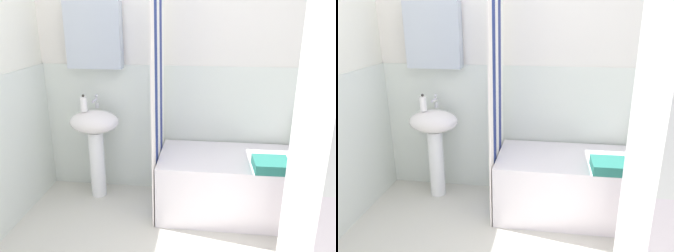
# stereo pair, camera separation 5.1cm
# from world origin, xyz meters

# --- Properties ---
(wall_back_tiled) EXTENTS (3.60, 0.18, 2.40)m
(wall_back_tiled) POSITION_xyz_m (-0.06, 1.26, 1.14)
(wall_back_tiled) COLOR white
(wall_back_tiled) RESTS_ON ground_plane
(sink) EXTENTS (0.44, 0.34, 0.83)m
(sink) POSITION_xyz_m (-1.01, 1.03, 0.61)
(sink) COLOR white
(sink) RESTS_ON ground_plane
(faucet) EXTENTS (0.03, 0.12, 0.12)m
(faucet) POSITION_xyz_m (-1.01, 1.11, 0.89)
(faucet) COLOR silver
(faucet) RESTS_ON sink
(soap_dispenser) EXTENTS (0.06, 0.06, 0.15)m
(soap_dispenser) POSITION_xyz_m (-1.08, 1.00, 0.89)
(soap_dispenser) COLOR white
(soap_dispenser) RESTS_ON sink
(bathtub) EXTENTS (1.51, 0.65, 0.51)m
(bathtub) POSITION_xyz_m (0.35, 0.90, 0.26)
(bathtub) COLOR white
(bathtub) RESTS_ON ground_plane
(shower_curtain) EXTENTS (0.01, 0.65, 2.00)m
(shower_curtain) POSITION_xyz_m (-0.42, 0.90, 1.00)
(shower_curtain) COLOR white
(shower_curtain) RESTS_ON ground_plane
(lotion_bottle) EXTENTS (0.05, 0.05, 0.15)m
(lotion_bottle) POSITION_xyz_m (1.00, 1.13, 0.58)
(lotion_bottle) COLOR gold
(lotion_bottle) RESTS_ON bathtub
(conditioner_bottle) EXTENTS (0.05, 0.05, 0.18)m
(conditioner_bottle) POSITION_xyz_m (0.90, 1.13, 0.60)
(conditioner_bottle) COLOR #24755D
(conditioner_bottle) RESTS_ON bathtub
(shampoo_bottle) EXTENTS (0.06, 0.06, 0.23)m
(shampoo_bottle) POSITION_xyz_m (0.76, 1.14, 0.62)
(shampoo_bottle) COLOR white
(shampoo_bottle) RESTS_ON bathtub
(towel_folded) EXTENTS (0.27, 0.24, 0.07)m
(towel_folded) POSITION_xyz_m (0.47, 0.68, 0.55)
(towel_folded) COLOR #256E61
(towel_folded) RESTS_ON bathtub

